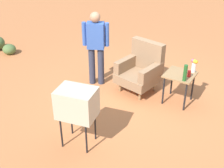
{
  "coord_description": "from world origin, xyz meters",
  "views": [
    {
      "loc": [
        2.44,
        -4.89,
        3.32
      ],
      "look_at": [
        -0.0,
        -0.9,
        0.65
      ],
      "focal_mm": 47.35,
      "sensor_mm": 36.0,
      "label": 1
    }
  ],
  "objects_px": {
    "side_table": "(180,78)",
    "tv_on_stand": "(77,104)",
    "person_standing": "(96,45)",
    "armchair": "(141,69)",
    "bottle_wine_green": "(185,73)",
    "flower_vase": "(194,65)",
    "soda_can_red": "(189,74)"
  },
  "relations": [
    {
      "from": "soda_can_red",
      "to": "bottle_wine_green",
      "type": "bearing_deg",
      "value": -95.6
    },
    {
      "from": "armchair",
      "to": "side_table",
      "type": "bearing_deg",
      "value": -3.92
    },
    {
      "from": "flower_vase",
      "to": "side_table",
      "type": "bearing_deg",
      "value": -130.43
    },
    {
      "from": "bottle_wine_green",
      "to": "person_standing",
      "type": "bearing_deg",
      "value": 179.95
    },
    {
      "from": "soda_can_red",
      "to": "armchair",
      "type": "bearing_deg",
      "value": 175.97
    },
    {
      "from": "tv_on_stand",
      "to": "flower_vase",
      "type": "height_order",
      "value": "tv_on_stand"
    },
    {
      "from": "side_table",
      "to": "person_standing",
      "type": "xyz_separation_m",
      "value": [
        -1.83,
        -0.21,
        0.39
      ]
    },
    {
      "from": "side_table",
      "to": "tv_on_stand",
      "type": "xyz_separation_m",
      "value": [
        -0.94,
        -2.05,
        0.24
      ]
    },
    {
      "from": "side_table",
      "to": "flower_vase",
      "type": "relative_size",
      "value": 2.41
    },
    {
      "from": "armchair",
      "to": "bottle_wine_green",
      "type": "height_order",
      "value": "armchair"
    },
    {
      "from": "bottle_wine_green",
      "to": "soda_can_red",
      "type": "distance_m",
      "value": 0.22
    },
    {
      "from": "armchair",
      "to": "flower_vase",
      "type": "height_order",
      "value": "armchair"
    },
    {
      "from": "side_table",
      "to": "person_standing",
      "type": "bearing_deg",
      "value": -173.4
    },
    {
      "from": "armchair",
      "to": "flower_vase",
      "type": "relative_size",
      "value": 4.0
    },
    {
      "from": "armchair",
      "to": "soda_can_red",
      "type": "xyz_separation_m",
      "value": [
        1.05,
        -0.07,
        0.2
      ]
    },
    {
      "from": "armchair",
      "to": "side_table",
      "type": "xyz_separation_m",
      "value": [
        0.87,
        -0.06,
        0.05
      ]
    },
    {
      "from": "bottle_wine_green",
      "to": "armchair",
      "type": "bearing_deg",
      "value": 165.12
    },
    {
      "from": "armchair",
      "to": "flower_vase",
      "type": "bearing_deg",
      "value": 8.54
    },
    {
      "from": "side_table",
      "to": "tv_on_stand",
      "type": "distance_m",
      "value": 2.27
    },
    {
      "from": "person_standing",
      "to": "tv_on_stand",
      "type": "bearing_deg",
      "value": -64.25
    },
    {
      "from": "tv_on_stand",
      "to": "soda_can_red",
      "type": "relative_size",
      "value": 8.44
    },
    {
      "from": "tv_on_stand",
      "to": "soda_can_red",
      "type": "height_order",
      "value": "tv_on_stand"
    },
    {
      "from": "side_table",
      "to": "bottle_wine_green",
      "type": "distance_m",
      "value": 0.37
    },
    {
      "from": "tv_on_stand",
      "to": "person_standing",
      "type": "bearing_deg",
      "value": 115.75
    },
    {
      "from": "bottle_wine_green",
      "to": "flower_vase",
      "type": "relative_size",
      "value": 1.21
    },
    {
      "from": "person_standing",
      "to": "bottle_wine_green",
      "type": "relative_size",
      "value": 5.12
    },
    {
      "from": "side_table",
      "to": "tv_on_stand",
      "type": "bearing_deg",
      "value": -114.67
    },
    {
      "from": "armchair",
      "to": "flower_vase",
      "type": "distance_m",
      "value": 1.11
    },
    {
      "from": "person_standing",
      "to": "flower_vase",
      "type": "relative_size",
      "value": 6.19
    },
    {
      "from": "tv_on_stand",
      "to": "bottle_wine_green",
      "type": "xyz_separation_m",
      "value": [
        1.1,
        1.84,
        0.02
      ]
    },
    {
      "from": "tv_on_stand",
      "to": "flower_vase",
      "type": "distance_m",
      "value": 2.54
    },
    {
      "from": "armchair",
      "to": "bottle_wine_green",
      "type": "distance_m",
      "value": 1.11
    }
  ]
}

